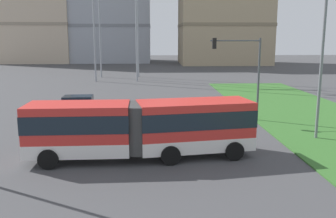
% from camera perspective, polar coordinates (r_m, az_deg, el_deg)
% --- Properties ---
extents(articulated_bus, '(11.95, 3.77, 3.00)m').
position_cam_1_polar(articulated_bus, '(19.67, -4.02, -2.86)').
color(articulated_bus, red).
rests_on(articulated_bus, ground).
extents(car_maroon_sedan, '(4.47, 2.17, 1.58)m').
position_cam_1_polar(car_maroon_sedan, '(31.75, -13.34, 0.49)').
color(car_maroon_sedan, maroon).
rests_on(car_maroon_sedan, ground).
extents(traffic_light_far_right, '(3.80, 0.28, 6.28)m').
position_cam_1_polar(traffic_light_far_right, '(28.64, 11.44, 6.61)').
color(traffic_light_far_right, '#474C51').
rests_on(traffic_light_far_right, ground).
extents(streetlight_median, '(0.70, 0.28, 8.93)m').
position_cam_1_polar(streetlight_median, '(24.73, 22.40, 6.80)').
color(streetlight_median, slate).
rests_on(streetlight_median, ground).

